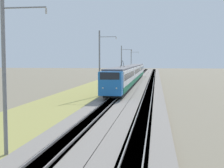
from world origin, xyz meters
The scene contains 10 objects.
ballast_main centered at (50.00, 0.00, 0.15)m, with size 240.00×4.40×0.30m.
ballast_adjacent centered at (50.00, -4.36, 0.15)m, with size 240.00×4.40×0.30m.
track_main centered at (50.00, 0.00, 0.16)m, with size 240.00×1.57×0.45m.
track_adjacent centered at (50.00, -4.36, 0.16)m, with size 240.00×1.57×0.45m.
grass_verge centered at (50.00, 5.69, 0.06)m, with size 240.00×8.25×0.12m.
passenger_train centered at (61.20, 0.00, 2.45)m, with size 62.57×2.96×5.21m.
catenary_mast_near centered at (8.89, 2.54, 4.60)m, with size 0.22×2.56×8.90m.
catenary_mast_mid centered at (37.19, 2.54, 4.89)m, with size 0.22×2.56×9.48m.
catenary_mast_far centered at (65.48, 2.53, 4.46)m, with size 0.22×2.56×8.64m.
catenary_mast_distant centered at (93.78, 2.53, 4.53)m, with size 0.22×2.56×8.77m.
Camera 1 is at (-6.80, -5.48, 5.26)m, focal length 50.00 mm.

